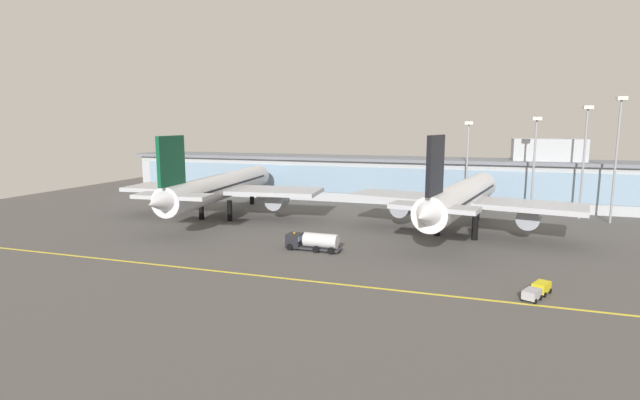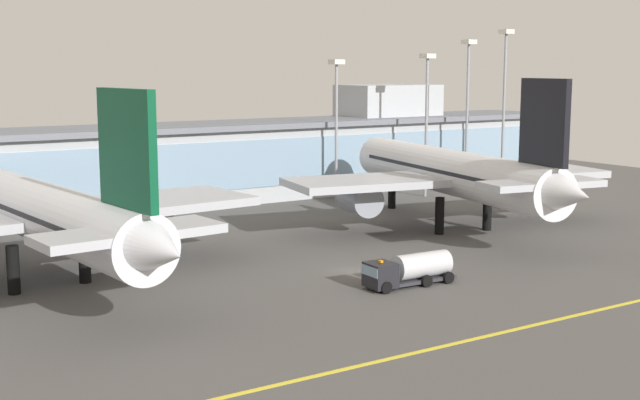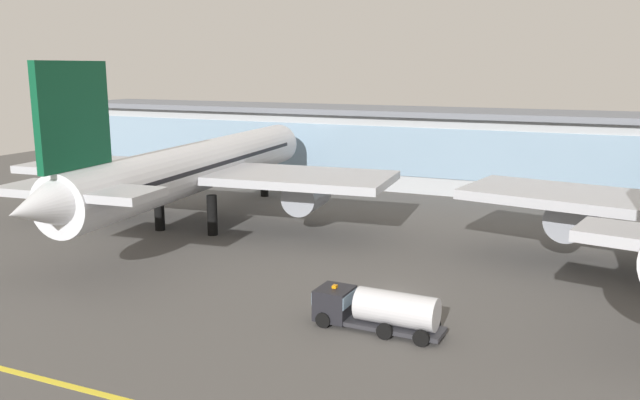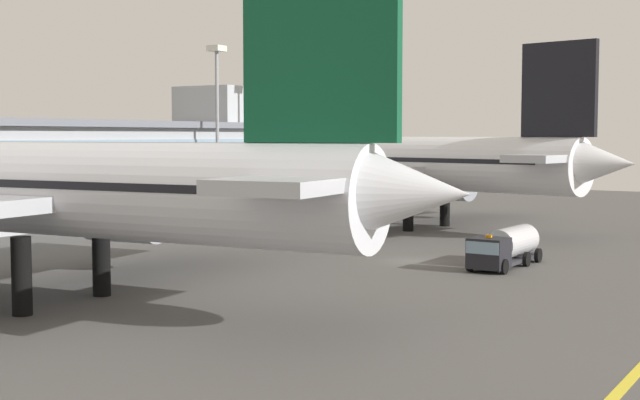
{
  "view_description": "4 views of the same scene",
  "coord_description": "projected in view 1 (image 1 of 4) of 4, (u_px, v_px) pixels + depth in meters",
  "views": [
    {
      "loc": [
        25.74,
        -78.2,
        20.07
      ],
      "look_at": [
        -1.99,
        6.04,
        6.09
      ],
      "focal_mm": 26.83,
      "sensor_mm": 36.0,
      "label": 1
    },
    {
      "loc": [
        -46.68,
        -66.0,
        19.69
      ],
      "look_at": [
        -1.3,
        3.86,
        6.65
      ],
      "focal_mm": 47.66,
      "sensor_mm": 36.0,
      "label": 2
    },
    {
      "loc": [
        14.58,
        -47.17,
        17.76
      ],
      "look_at": [
        -9.0,
        6.02,
        5.75
      ],
      "focal_mm": 36.44,
      "sensor_mm": 36.0,
      "label": 3
    },
    {
      "loc": [
        -61.49,
        -29.38,
        9.88
      ],
      "look_at": [
        -8.81,
        2.96,
        5.27
      ],
      "focal_mm": 48.88,
      "sensor_mm": 36.0,
      "label": 4
    }
  ],
  "objects": [
    {
      "name": "airliner_near_right",
      "position": [
        461.0,
        198.0,
        87.38
      ],
      "size": [
        42.39,
        50.51,
        18.59
      ],
      "rotation": [
        0.0,
        0.0,
        1.38
      ],
      "color": "black",
      "rests_on": "ground"
    },
    {
      "name": "apron_light_mast_east",
      "position": [
        535.0,
        152.0,
        102.24
      ],
      "size": [
        1.8,
        1.8,
        21.73
      ],
      "color": "gray",
      "rests_on": "ground"
    },
    {
      "name": "fuel_tanker_truck",
      "position": [
        311.0,
        241.0,
        77.1
      ],
      "size": [
        9.13,
        3.2,
        2.9
      ],
      "rotation": [
        0.0,
        0.0,
        3.1
      ],
      "color": "black",
      "rests_on": "ground"
    },
    {
      "name": "apron_light_mast_west",
      "position": [
        585.0,
        146.0,
        100.54
      ],
      "size": [
        1.8,
        1.8,
        24.01
      ],
      "color": "gray",
      "rests_on": "ground"
    },
    {
      "name": "apron_light_mast_far_east",
      "position": [
        468.0,
        152.0,
        110.38
      ],
      "size": [
        1.8,
        1.8,
        20.84
      ],
      "color": "gray",
      "rests_on": "ground"
    },
    {
      "name": "baggage_tug_near",
      "position": [
        537.0,
        290.0,
        56.24
      ],
      "size": [
        3.85,
        5.7,
        1.4
      ],
      "rotation": [
        0.0,
        0.0,
        1.13
      ],
      "color": "black",
      "rests_on": "ground"
    },
    {
      "name": "apron_light_mast_centre",
      "position": [
        618.0,
        142.0,
        96.15
      ],
      "size": [
        1.8,
        1.8,
        25.62
      ],
      "color": "gray",
      "rests_on": "ground"
    },
    {
      "name": "ground_plane",
      "position": [
        320.0,
        240.0,
        84.45
      ],
      "size": [
        195.27,
        195.27,
        0.0
      ],
      "primitive_type": "plane",
      "color": "#514F4C"
    },
    {
      "name": "airliner_near_left",
      "position": [
        221.0,
        187.0,
        103.74
      ],
      "size": [
        44.03,
        55.46,
        18.21
      ],
      "rotation": [
        0.0,
        0.0,
        1.66
      ],
      "color": "black",
      "rests_on": "ground"
    },
    {
      "name": "terminal_building",
      "position": [
        382.0,
        177.0,
        127.03
      ],
      "size": [
        142.48,
        14.0,
        16.79
      ],
      "color": "#ADB2B7",
      "rests_on": "ground"
    },
    {
      "name": "taxiway_centreline_stripe",
      "position": [
        269.0,
        277.0,
        63.8
      ],
      "size": [
        156.21,
        0.5,
        0.01
      ],
      "primitive_type": "cube",
      "color": "yellow",
      "rests_on": "ground"
    }
  ]
}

